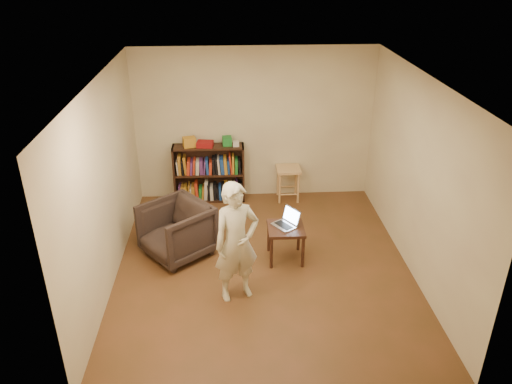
{
  "coord_description": "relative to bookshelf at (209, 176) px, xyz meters",
  "views": [
    {
      "loc": [
        -0.43,
        -5.75,
        3.99
      ],
      "look_at": [
        -0.08,
        0.35,
        0.97
      ],
      "focal_mm": 35.0,
      "sensor_mm": 36.0,
      "label": 1
    }
  ],
  "objects": [
    {
      "name": "laptop",
      "position": [
        1.13,
        -1.87,
        0.13
      ],
      "size": [
        0.42,
        0.43,
        0.23
      ],
      "rotation": [
        0.0,
        0.0,
        -0.96
      ],
      "color": "#BBBBC0",
      "rests_on": "side_table"
    },
    {
      "name": "box_yellow",
      "position": [
        -0.3,
        -0.03,
        0.64
      ],
      "size": [
        0.23,
        0.19,
        0.17
      ],
      "primitive_type": "cube",
      "rotation": [
        0.0,
        0.0,
        0.26
      ],
      "color": "#C28422",
      "rests_on": "bookshelf"
    },
    {
      "name": "red_cloth",
      "position": [
        -0.04,
        -0.04,
        0.6
      ],
      "size": [
        0.29,
        0.23,
        0.09
      ],
      "primitive_type": "cube",
      "rotation": [
        0.0,
        0.0,
        -0.15
      ],
      "color": "maroon",
      "rests_on": "bookshelf"
    },
    {
      "name": "armchair",
      "position": [
        -0.42,
        -1.73,
        -0.05
      ],
      "size": [
        1.2,
        1.2,
        0.79
      ],
      "primitive_type": "imported",
      "rotation": [
        0.0,
        0.0,
        -0.88
      ],
      "color": "#322821",
      "rests_on": "floor"
    },
    {
      "name": "wall_right",
      "position": [
        2.79,
        -2.09,
        0.86
      ],
      "size": [
        0.0,
        4.5,
        4.5
      ],
      "primitive_type": "plane",
      "rotation": [
        1.57,
        0.0,
        -1.57
      ],
      "color": "beige",
      "rests_on": "floor"
    },
    {
      "name": "stool",
      "position": [
        1.36,
        -0.06,
        0.03
      ],
      "size": [
        0.41,
        0.41,
        0.59
      ],
      "color": "tan",
      "rests_on": "floor"
    },
    {
      "name": "ceiling",
      "position": [
        0.79,
        -2.09,
        2.16
      ],
      "size": [
        4.5,
        4.5,
        0.0
      ],
      "primitive_type": "plane",
      "color": "silver",
      "rests_on": "wall_back"
    },
    {
      "name": "box_green",
      "position": [
        0.32,
        0.01,
        0.64
      ],
      "size": [
        0.16,
        0.16,
        0.15
      ],
      "primitive_type": "cube",
      "rotation": [
        0.0,
        0.0,
        0.08
      ],
      "color": "#1E732B",
      "rests_on": "bookshelf"
    },
    {
      "name": "side_table",
      "position": [
        1.11,
        -1.93,
        -0.01
      ],
      "size": [
        0.5,
        0.5,
        0.51
      ],
      "color": "black",
      "rests_on": "floor"
    },
    {
      "name": "bookshelf",
      "position": [
        0.0,
        0.0,
        0.0
      ],
      "size": [
        1.2,
        0.3,
        1.0
      ],
      "color": "black",
      "rests_on": "floor"
    },
    {
      "name": "wall_back",
      "position": [
        0.79,
        0.16,
        0.86
      ],
      "size": [
        4.0,
        0.0,
        4.0
      ],
      "primitive_type": "plane",
      "rotation": [
        1.57,
        0.0,
        0.0
      ],
      "color": "beige",
      "rests_on": "floor"
    },
    {
      "name": "person",
      "position": [
        0.41,
        -2.72,
        0.34
      ],
      "size": [
        0.66,
        0.55,
        1.56
      ],
      "primitive_type": "imported",
      "rotation": [
        0.0,
        0.0,
        0.36
      ],
      "color": "beige",
      "rests_on": "floor"
    },
    {
      "name": "wall_left",
      "position": [
        -1.21,
        -2.09,
        0.86
      ],
      "size": [
        0.0,
        4.5,
        4.5
      ],
      "primitive_type": "plane",
      "rotation": [
        1.57,
        0.0,
        1.57
      ],
      "color": "beige",
      "rests_on": "floor"
    },
    {
      "name": "box_white",
      "position": [
        0.47,
        -0.04,
        0.6
      ],
      "size": [
        0.1,
        0.1,
        0.08
      ],
      "primitive_type": "cube",
      "rotation": [
        0.0,
        0.0,
        0.03
      ],
      "color": "beige",
      "rests_on": "bookshelf"
    },
    {
      "name": "floor",
      "position": [
        0.79,
        -2.09,
        -0.44
      ],
      "size": [
        4.5,
        4.5,
        0.0
      ],
      "primitive_type": "plane",
      "color": "#4D3419",
      "rests_on": "ground"
    }
  ]
}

